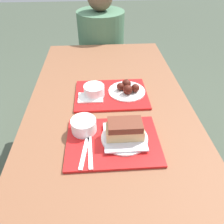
{
  "coord_description": "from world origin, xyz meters",
  "views": [
    {
      "loc": [
        -0.05,
        -0.78,
        1.42
      ],
      "look_at": [
        0.01,
        -0.0,
        0.8
      ],
      "focal_mm": 35.0,
      "sensor_mm": 36.0,
      "label": 1
    }
  ],
  "objects_px": {
    "bowl_coleslaw_near": "(84,125)",
    "tray_near": "(112,142)",
    "wings_plate_far": "(127,89)",
    "person_seated_across": "(101,37)",
    "brisket_sandwich_plate": "(125,132)",
    "tray_far": "(111,94)",
    "bowl_coleslaw_far": "(94,90)"
  },
  "relations": [
    {
      "from": "tray_far",
      "to": "brisket_sandwich_plate",
      "type": "xyz_separation_m",
      "value": [
        0.03,
        -0.34,
        0.04
      ]
    },
    {
      "from": "wings_plate_far",
      "to": "bowl_coleslaw_far",
      "type": "bearing_deg",
      "value": -173.62
    },
    {
      "from": "bowl_coleslaw_near",
      "to": "person_seated_across",
      "type": "relative_size",
      "value": 0.16
    },
    {
      "from": "wings_plate_far",
      "to": "person_seated_across",
      "type": "relative_size",
      "value": 0.29
    },
    {
      "from": "tray_near",
      "to": "bowl_coleslaw_near",
      "type": "xyz_separation_m",
      "value": [
        -0.12,
        0.07,
        0.04
      ]
    },
    {
      "from": "tray_far",
      "to": "wings_plate_far",
      "type": "xyz_separation_m",
      "value": [
        0.09,
        0.01,
        0.03
      ]
    },
    {
      "from": "tray_near",
      "to": "person_seated_across",
      "type": "distance_m",
      "value": 1.27
    },
    {
      "from": "tray_near",
      "to": "person_seated_across",
      "type": "relative_size",
      "value": 0.56
    },
    {
      "from": "bowl_coleslaw_far",
      "to": "person_seated_across",
      "type": "relative_size",
      "value": 0.16
    },
    {
      "from": "wings_plate_far",
      "to": "tray_near",
      "type": "bearing_deg",
      "value": -106.41
    },
    {
      "from": "brisket_sandwich_plate",
      "to": "person_seated_across",
      "type": "xyz_separation_m",
      "value": [
        -0.06,
        1.27,
        -0.06
      ]
    },
    {
      "from": "bowl_coleslaw_near",
      "to": "brisket_sandwich_plate",
      "type": "bearing_deg",
      "value": -19.47
    },
    {
      "from": "bowl_coleslaw_near",
      "to": "person_seated_across",
      "type": "height_order",
      "value": "person_seated_across"
    },
    {
      "from": "tray_near",
      "to": "person_seated_across",
      "type": "xyz_separation_m",
      "value": [
        -0.01,
        1.27,
        -0.02
      ]
    },
    {
      "from": "bowl_coleslaw_near",
      "to": "tray_near",
      "type": "bearing_deg",
      "value": -30.35
    },
    {
      "from": "tray_near",
      "to": "person_seated_across",
      "type": "height_order",
      "value": "person_seated_across"
    },
    {
      "from": "tray_far",
      "to": "bowl_coleslaw_far",
      "type": "height_order",
      "value": "bowl_coleslaw_far"
    },
    {
      "from": "bowl_coleslaw_near",
      "to": "brisket_sandwich_plate",
      "type": "height_order",
      "value": "brisket_sandwich_plate"
    },
    {
      "from": "bowl_coleslaw_far",
      "to": "tray_far",
      "type": "bearing_deg",
      "value": 6.59
    },
    {
      "from": "tray_near",
      "to": "bowl_coleslaw_far",
      "type": "bearing_deg",
      "value": 102.21
    },
    {
      "from": "wings_plate_far",
      "to": "person_seated_across",
      "type": "height_order",
      "value": "person_seated_across"
    },
    {
      "from": "bowl_coleslaw_near",
      "to": "bowl_coleslaw_far",
      "type": "xyz_separation_m",
      "value": [
        0.04,
        0.27,
        0.0
      ]
    },
    {
      "from": "bowl_coleslaw_near",
      "to": "wings_plate_far",
      "type": "height_order",
      "value": "wings_plate_far"
    },
    {
      "from": "tray_far",
      "to": "person_seated_across",
      "type": "height_order",
      "value": "person_seated_across"
    },
    {
      "from": "tray_near",
      "to": "tray_far",
      "type": "relative_size",
      "value": 1.0
    },
    {
      "from": "tray_near",
      "to": "tray_far",
      "type": "xyz_separation_m",
      "value": [
        0.02,
        0.35,
        0.0
      ]
    },
    {
      "from": "tray_far",
      "to": "person_seated_across",
      "type": "relative_size",
      "value": 0.56
    },
    {
      "from": "bowl_coleslaw_far",
      "to": "wings_plate_far",
      "type": "xyz_separation_m",
      "value": [
        0.18,
        0.02,
        -0.01
      ]
    },
    {
      "from": "tray_near",
      "to": "brisket_sandwich_plate",
      "type": "relative_size",
      "value": 1.96
    },
    {
      "from": "bowl_coleslaw_far",
      "to": "wings_plate_far",
      "type": "height_order",
      "value": "wings_plate_far"
    },
    {
      "from": "tray_near",
      "to": "wings_plate_far",
      "type": "xyz_separation_m",
      "value": [
        0.1,
        0.35,
        0.03
      ]
    },
    {
      "from": "bowl_coleslaw_far",
      "to": "person_seated_across",
      "type": "bearing_deg",
      "value": 86.24
    }
  ]
}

